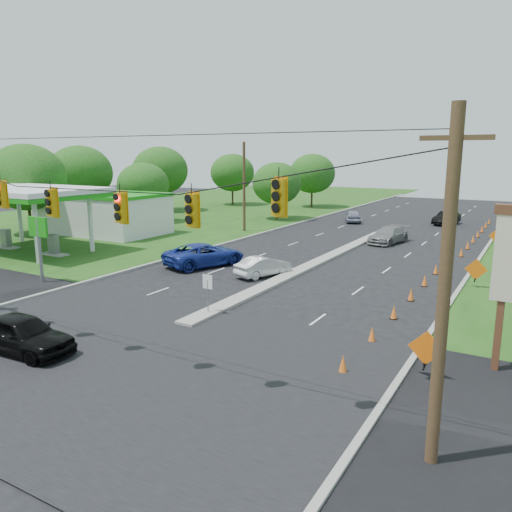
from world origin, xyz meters
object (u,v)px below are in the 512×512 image
Objects in this scene: black_sedan at (22,334)px; white_sedan at (263,266)px; blue_pickup at (205,254)px; gas_station at (92,209)px.

black_sedan reaches higher than white_sedan.
gas_station is at bearing 3.76° from blue_pickup.
gas_station is 29.68m from black_sedan.
gas_station is 4.99× the size of white_sedan.
blue_pickup reaches higher than white_sedan.
black_sedan is at bearing 121.30° from blue_pickup.
black_sedan is 16.12m from white_sedan.
black_sedan is (19.99, -21.86, -1.79)m from gas_station.
blue_pickup reaches higher than black_sedan.
gas_station is at bearing 39.47° from black_sedan.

